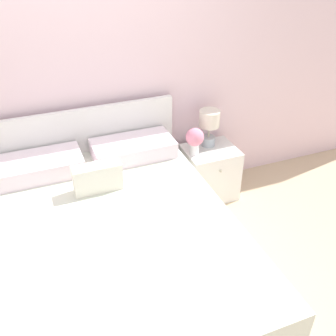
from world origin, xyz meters
TOP-DOWN VIEW (x-y plane):
  - ground_plane at (0.00, 0.00)m, footprint 12.00×12.00m
  - wall_back at (0.00, 0.07)m, footprint 8.00×0.06m
  - bed at (0.00, -1.00)m, footprint 1.63×2.12m
  - nightstand at (1.14, -0.22)m, footprint 0.48×0.43m
  - table_lamp at (1.15, -0.14)m, footprint 0.19×0.19m
  - flower_vase at (0.96, -0.24)m, footprint 0.16×0.16m

SIDE VIEW (x-z plane):
  - ground_plane at x=0.00m, z-range 0.00..0.00m
  - nightstand at x=1.14m, z-range 0.00..0.52m
  - bed at x=0.00m, z-range -0.18..0.84m
  - flower_vase at x=0.96m, z-range 0.54..0.79m
  - table_lamp at x=1.15m, z-range 0.57..0.92m
  - wall_back at x=0.00m, z-range 0.00..2.60m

